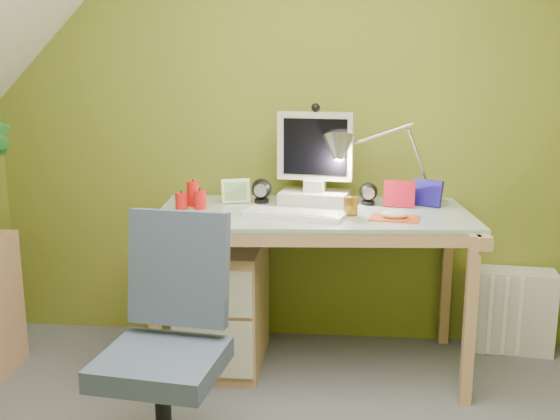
# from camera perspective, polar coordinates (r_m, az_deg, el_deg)

# --- Properties ---
(wall_back) EXTENTS (3.20, 0.01, 2.40)m
(wall_back) POSITION_cam_1_polar(r_m,az_deg,el_deg) (3.48, 0.94, 7.78)
(wall_back) COLOR olive
(wall_back) RESTS_ON floor
(desk) EXTENTS (1.55, 0.86, 0.80)m
(desk) POSITION_cam_1_polar(r_m,az_deg,el_deg) (3.28, 2.82, -6.88)
(desk) COLOR tan
(desk) RESTS_ON floor
(monitor) EXTENTS (0.38, 0.26, 0.49)m
(monitor) POSITION_cam_1_polar(r_m,az_deg,el_deg) (3.30, 3.08, 4.78)
(monitor) COLOR beige
(monitor) RESTS_ON desk
(speaker_left) EXTENTS (0.12, 0.12, 0.13)m
(speaker_left) POSITION_cam_1_polar(r_m,az_deg,el_deg) (3.33, -1.62, 1.70)
(speaker_left) COLOR black
(speaker_left) RESTS_ON desk
(speaker_right) EXTENTS (0.10, 0.10, 0.11)m
(speaker_right) POSITION_cam_1_polar(r_m,az_deg,el_deg) (3.31, 7.70, 1.41)
(speaker_right) COLOR black
(speaker_right) RESTS_ON desk
(keyboard) EXTENTS (0.49, 0.26, 0.02)m
(keyboard) POSITION_cam_1_polar(r_m,az_deg,el_deg) (3.03, 1.26, -0.37)
(keyboard) COLOR white
(keyboard) RESTS_ON desk
(mousepad) EXTENTS (0.24, 0.19, 0.01)m
(mousepad) POSITION_cam_1_polar(r_m,az_deg,el_deg) (3.04, 9.95, -0.71)
(mousepad) COLOR #BB421D
(mousepad) RESTS_ON desk
(mouse) EXTENTS (0.14, 0.10, 0.04)m
(mouse) POSITION_cam_1_polar(r_m,az_deg,el_deg) (3.03, 9.97, -0.38)
(mouse) COLOR silver
(mouse) RESTS_ON mousepad
(amber_tumbler) EXTENTS (0.08, 0.08, 0.09)m
(amber_tumbler) POSITION_cam_1_polar(r_m,az_deg,el_deg) (3.08, 6.18, 0.35)
(amber_tumbler) COLOR #9A6916
(amber_tumbler) RESTS_ON desk
(candle_cluster) EXTENTS (0.17, 0.15, 0.12)m
(candle_cluster) POSITION_cam_1_polar(r_m,az_deg,el_deg) (3.24, -7.73, 1.28)
(candle_cluster) COLOR red
(candle_cluster) RESTS_ON desk
(photo_frame_red) EXTENTS (0.15, 0.05, 0.13)m
(photo_frame_red) POSITION_cam_1_polar(r_m,az_deg,el_deg) (3.28, 10.35, 1.38)
(photo_frame_red) COLOR #AC1224
(photo_frame_red) RESTS_ON desk
(photo_frame_blue) EXTENTS (0.14, 0.10, 0.13)m
(photo_frame_blue) POSITION_cam_1_polar(r_m,az_deg,el_deg) (3.33, 12.69, 1.46)
(photo_frame_blue) COLOR navy
(photo_frame_blue) RESTS_ON desk
(photo_frame_green) EXTENTS (0.14, 0.06, 0.12)m
(photo_frame_green) POSITION_cam_1_polar(r_m,az_deg,el_deg) (3.33, -3.88, 1.67)
(photo_frame_green) COLOR #C4D693
(photo_frame_green) RESTS_ON desk
(desk_lamp) EXTENTS (0.59, 0.33, 0.59)m
(desk_lamp) POSITION_cam_1_polar(r_m,az_deg,el_deg) (3.31, 10.94, 5.51)
(desk_lamp) COLOR silver
(desk_lamp) RESTS_ON desk
(task_chair) EXTENTS (0.54, 0.54, 0.88)m
(task_chair) POSITION_cam_1_polar(r_m,az_deg,el_deg) (2.47, -10.30, -12.86)
(task_chair) COLOR #3C4963
(task_chair) RESTS_ON floor
(radiator) EXTENTS (0.46, 0.22, 0.44)m
(radiator) POSITION_cam_1_polar(r_m,az_deg,el_deg) (3.70, 19.39, -8.24)
(radiator) COLOR beige
(radiator) RESTS_ON floor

